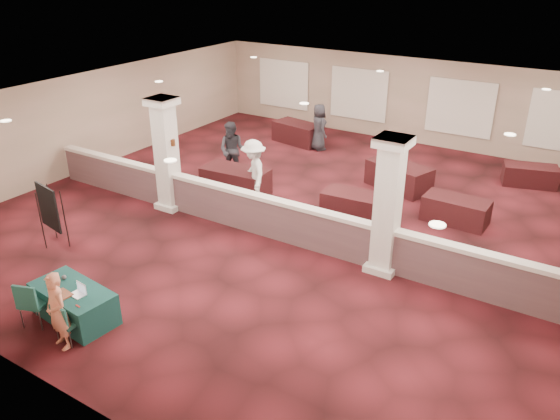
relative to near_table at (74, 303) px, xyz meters
The scene contains 32 objects.
ground 6.68m from the near_table, 77.01° to the left, with size 16.00×16.00×0.00m, color #4F1319.
wall_back 14.63m from the near_table, 84.09° to the left, with size 16.00×0.04×3.20m, color gray.
wall_front 2.47m from the near_table, 45.00° to the right, with size 16.00×0.04×3.20m, color gray.
wall_left 9.28m from the near_table, 135.00° to the left, with size 0.04×16.00×3.20m, color gray.
ceiling 7.26m from the near_table, 77.01° to the left, with size 16.00×16.00×0.02m, color white.
partition_wall 5.22m from the near_table, 73.30° to the left, with size 15.60×0.28×1.10m.
column_left 5.54m from the near_table, 111.80° to the left, with size 0.72×0.72×3.20m.
column_right 6.85m from the near_table, 48.01° to the left, with size 0.72×0.72×3.20m.
sconce_left 5.74m from the near_table, 114.51° to the left, with size 0.12×0.12×0.18m.
sconce_right 5.54m from the near_table, 108.98° to the left, with size 0.12×0.12×0.18m.
near_table is the anchor object (origin of this frame).
conf_chair_main 0.79m from the near_table, 49.13° to the right, with size 0.44×0.45×0.86m.
conf_chair_side 0.79m from the near_table, 128.53° to the right, with size 0.63×0.63×0.99m.
easel_board 3.49m from the near_table, 149.11° to the left, with size 0.93×0.53×1.60m.
woman 0.96m from the near_table, 54.46° to the right, with size 0.55×0.37×1.54m, color #F9866C.
far_table_front_left 6.87m from the near_table, 98.37° to the left, with size 2.00×1.00×0.81m, color black.
far_table_front_center 7.71m from the near_table, 69.04° to the left, with size 1.75×0.87×0.71m, color black.
far_table_front_right 9.87m from the near_table, 58.08° to the left, with size 1.71×0.85×0.69m, color black.
far_table_back_left 12.28m from the near_table, 99.01° to the left, with size 1.90×0.95×0.77m, color black.
far_table_back_center 10.28m from the near_table, 72.78° to the left, with size 1.96×0.98×0.80m, color black.
far_table_back_right 13.86m from the near_table, 62.24° to the left, with size 1.59×0.80×0.65m, color black.
attendee_a 8.10m from the near_table, 103.42° to the left, with size 0.89×0.49×1.85m, color black.
attendee_b 6.53m from the near_table, 91.04° to the left, with size 1.24×0.57×1.93m, color silver.
attendee_d 11.85m from the near_table, 94.11° to the left, with size 0.85×0.46×1.72m, color black.
laptop_base 0.45m from the near_table, 15.41° to the right, with size 0.31×0.22×0.02m, color silver.
laptop_screen 0.55m from the near_table, ahead, with size 0.31×0.01×0.21m, color silver.
screen_glow 0.53m from the near_table, ahead, with size 0.28×0.00×0.18m, color silver.
knitting 0.43m from the near_table, 84.63° to the right, with size 0.38×0.28×0.03m, color #BB4D1E.
yarn_cream 0.66m from the near_table, behind, with size 0.10×0.10×0.10m, color beige.
yarn_red 0.77m from the near_table, 169.97° to the left, with size 0.09×0.09×0.09m, color #5A1218.
yarn_grey 0.59m from the near_table, 159.13° to the left, with size 0.10×0.10×0.10m, color #4B4B50.
scissors 0.75m from the near_table, 29.25° to the right, with size 0.11×0.03×0.01m, color red.
Camera 1 is at (6.74, -11.99, 6.63)m, focal length 35.00 mm.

